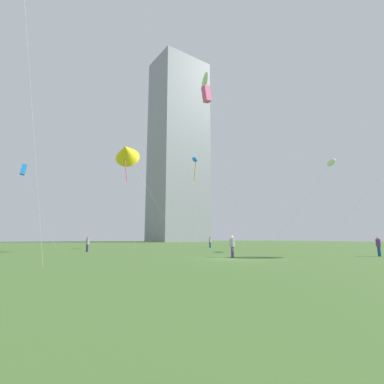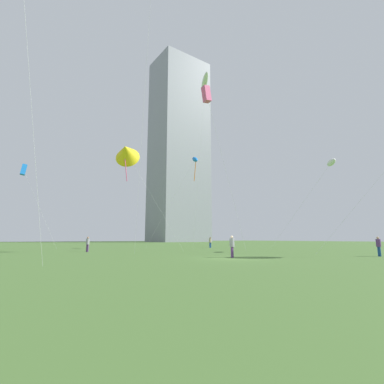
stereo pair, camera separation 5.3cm
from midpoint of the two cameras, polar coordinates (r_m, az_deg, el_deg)
ground at (r=22.42m, az=8.19°, el=-13.36°), size 280.00×280.00×0.00m
person_standing_0 at (r=29.57m, az=33.90°, el=-9.01°), size 0.38×0.38×1.70m
person_standing_1 at (r=47.69m, az=3.69°, el=-10.12°), size 0.39×0.39×1.77m
person_standing_2 at (r=23.41m, az=8.18°, el=-10.69°), size 0.39×0.39×1.77m
person_standing_3 at (r=35.20m, az=-20.69°, el=-9.78°), size 0.39×0.39×1.74m
kite_flying_0 at (r=43.43m, az=-31.34°, el=3.93°), size 5.58×3.65×11.40m
kite_flying_1 at (r=28.62m, az=2.95°, el=19.36°), size 7.53×2.98×16.21m
kite_flying_2 at (r=34.14m, az=-13.37°, el=8.00°), size 9.39×4.01×13.39m
kite_flying_4 at (r=37.19m, az=26.62°, el=5.43°), size 2.82×9.73×10.86m
kite_flying_7 at (r=44.67m, az=0.55°, el=6.63°), size 6.01×7.91×14.85m
kite_flying_8 at (r=39.00m, az=2.60°, el=21.57°), size 2.75×7.27×22.53m
distant_highrise_0 at (r=137.26m, az=-2.77°, el=8.89°), size 25.73×20.26×89.72m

